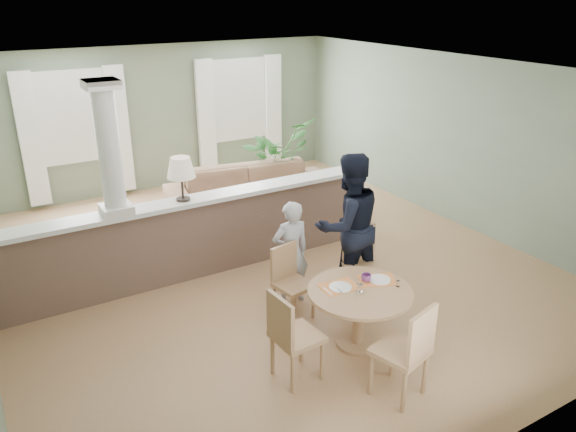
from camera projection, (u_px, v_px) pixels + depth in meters
ground at (264, 264)px, 7.96m from camera, size 8.00×8.00×0.00m
room_shell at (238, 130)px, 7.76m from camera, size 7.02×8.02×2.71m
pony_wall at (190, 228)px, 7.39m from camera, size 5.32×0.38×2.70m
sofa at (251, 193)px, 9.51m from camera, size 2.96×1.58×0.82m
houseplant at (277, 159)px, 10.27m from camera, size 1.68×1.59×1.46m
dining_table at (360, 301)px, 5.98m from camera, size 1.12×1.12×0.77m
chair_far_boy at (290, 278)px, 6.56m from camera, size 0.46×0.46×0.88m
chair_far_man at (362, 261)px, 6.86m from camera, size 0.52×0.52×0.97m
chair_near at (408, 349)px, 5.17m from camera, size 0.56×0.56×1.00m
chair_side at (291, 333)px, 5.43m from camera, size 0.47×0.47×0.97m
child_person at (291, 253)px, 6.79m from camera, size 0.51×0.35×1.33m
man_person at (348, 226)px, 6.91m from camera, size 0.94×0.75×1.85m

